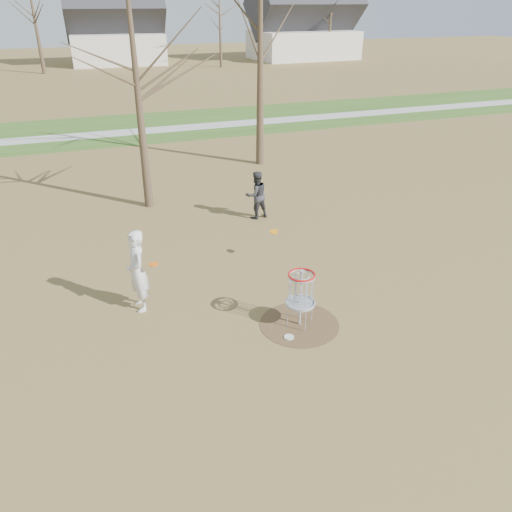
# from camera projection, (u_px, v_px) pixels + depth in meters

# --- Properties ---
(ground) EXTENTS (160.00, 160.00, 0.00)m
(ground) POSITION_uv_depth(u_px,v_px,m) (299.00, 324.00, 11.28)
(ground) COLOR brown
(ground) RESTS_ON ground
(green_band) EXTENTS (160.00, 8.00, 0.01)m
(green_band) POSITION_uv_depth(u_px,v_px,m) (149.00, 127.00, 28.83)
(green_band) COLOR #2D5119
(green_band) RESTS_ON ground
(footpath) EXTENTS (160.00, 1.50, 0.01)m
(footpath) POSITION_uv_depth(u_px,v_px,m) (152.00, 130.00, 27.99)
(footpath) COLOR #9E9E99
(footpath) RESTS_ON green_band
(dirt_circle) EXTENTS (1.80, 1.80, 0.01)m
(dirt_circle) POSITION_uv_depth(u_px,v_px,m) (299.00, 324.00, 11.28)
(dirt_circle) COLOR #47331E
(dirt_circle) RESTS_ON ground
(player_standing) EXTENTS (0.55, 0.77, 1.99)m
(player_standing) POSITION_uv_depth(u_px,v_px,m) (137.00, 271.00, 11.44)
(player_standing) COLOR silver
(player_standing) RESTS_ON ground
(player_throwing) EXTENTS (0.86, 0.72, 1.60)m
(player_throwing) POSITION_uv_depth(u_px,v_px,m) (256.00, 195.00, 16.46)
(player_throwing) COLOR #2F2F34
(player_throwing) RESTS_ON ground
(disc_grounded) EXTENTS (0.22, 0.22, 0.02)m
(disc_grounded) POSITION_uv_depth(u_px,v_px,m) (289.00, 337.00, 10.82)
(disc_grounded) COLOR silver
(disc_grounded) RESTS_ON dirt_circle
(discs_in_play) EXTENTS (3.72, 1.68, 0.42)m
(discs_in_play) POSITION_uv_depth(u_px,v_px,m) (222.00, 246.00, 12.46)
(discs_in_play) COLOR orange
(discs_in_play) RESTS_ON ground
(disc_golf_basket) EXTENTS (0.64, 0.64, 1.35)m
(disc_golf_basket) POSITION_uv_depth(u_px,v_px,m) (301.00, 290.00, 10.87)
(disc_golf_basket) COLOR #9EA3AD
(disc_golf_basket) RESTS_ON ground
(bare_trees) EXTENTS (52.62, 44.98, 9.00)m
(bare_trees) POSITION_uv_depth(u_px,v_px,m) (135.00, 17.00, 39.28)
(bare_trees) COLOR #382B1E
(bare_trees) RESTS_ON ground
(houses_row) EXTENTS (56.51, 10.01, 7.26)m
(houses_row) POSITION_uv_depth(u_px,v_px,m) (139.00, 31.00, 54.90)
(houses_row) COLOR silver
(houses_row) RESTS_ON ground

